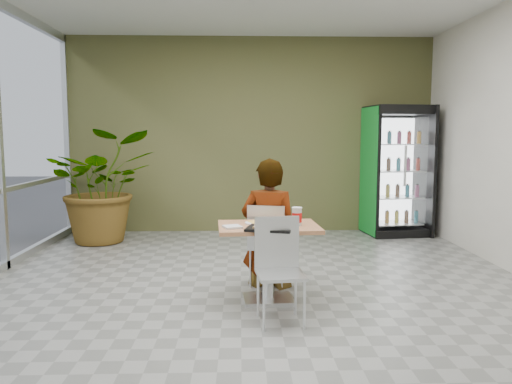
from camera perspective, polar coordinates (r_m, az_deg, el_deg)
ground at (r=5.05m, az=0.21°, el=-11.99°), size 7.00×7.00×0.00m
room_envelope at (r=4.79m, az=0.21°, el=6.47°), size 6.00×7.00×3.20m
dining_table at (r=4.81m, az=1.43°, el=-6.31°), size 0.99×0.72×0.75m
chair_far at (r=5.28m, az=1.30°, el=-5.36°), size 0.47×0.48×0.88m
chair_near at (r=4.37m, az=2.61°, el=-7.81°), size 0.44×0.44×0.89m
seated_woman at (r=5.32m, az=1.52°, el=-5.11°), size 0.69×0.53×1.67m
pizza_plate at (r=4.85m, az=0.13°, el=-3.42°), size 0.32×0.33×0.03m
soda_cup at (r=4.76m, az=4.69°, el=-2.82°), size 0.10×0.10×0.17m
napkin_stack at (r=4.63m, az=-2.72°, el=-3.99°), size 0.20×0.20×0.02m
cafeteria_tray at (r=4.53m, az=1.59°, el=-4.19°), size 0.48×0.40×0.02m
beverage_fridge at (r=8.33m, az=15.82°, el=2.34°), size 1.02×0.83×2.07m
potted_plant at (r=7.82m, az=-17.13°, el=0.65°), size 1.87×1.74×1.69m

